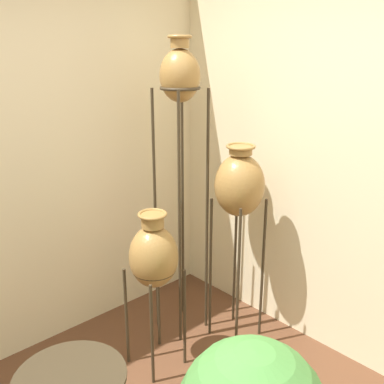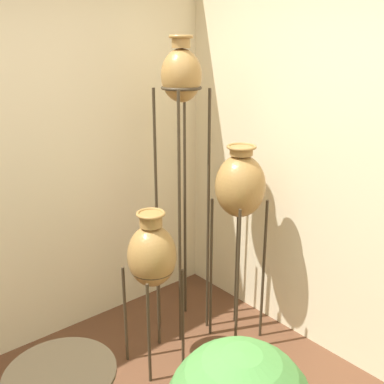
# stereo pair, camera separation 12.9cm
# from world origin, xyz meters

# --- Properties ---
(wall_right) EXTENTS (0.06, 7.25, 2.70)m
(wall_right) POSITION_xyz_m (1.65, 0.00, 1.35)
(wall_right) COLOR beige
(wall_right) RESTS_ON ground_plane
(vase_stand_tall) EXTENTS (0.28, 0.28, 2.08)m
(vase_stand_tall) POSITION_xyz_m (1.04, 1.09, 1.75)
(vase_stand_tall) COLOR #382D1E
(vase_stand_tall) RESTS_ON ground_plane
(vase_stand_medium) EXTENTS (0.33, 0.33, 1.42)m
(vase_stand_medium) POSITION_xyz_m (1.25, 0.74, 1.13)
(vase_stand_medium) COLOR #382D1E
(vase_stand_medium) RESTS_ON ground_plane
(vase_stand_short) EXTENTS (0.31, 0.31, 1.07)m
(vase_stand_short) POSITION_xyz_m (0.64, 0.89, 0.78)
(vase_stand_short) COLOR #382D1E
(vase_stand_short) RESTS_ON ground_plane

